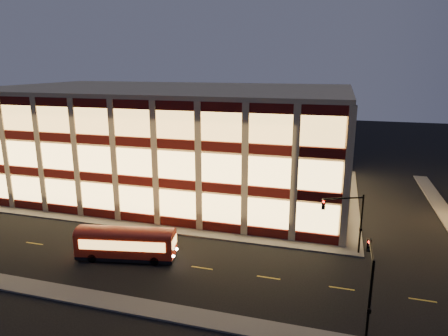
% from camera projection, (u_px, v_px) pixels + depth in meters
% --- Properties ---
extents(ground, '(200.00, 200.00, 0.00)m').
position_uv_depth(ground, '(134.00, 230.00, 43.86)').
color(ground, black).
rests_on(ground, ground).
extents(sidewalk_office_south, '(54.00, 2.00, 0.15)m').
position_uv_depth(sidewalk_office_south, '(115.00, 223.00, 45.58)').
color(sidewalk_office_south, '#514F4C').
rests_on(sidewalk_office_south, ground).
extents(sidewalk_office_east, '(2.00, 30.00, 0.15)m').
position_uv_depth(sidewalk_office_east, '(350.00, 199.00, 53.42)').
color(sidewalk_office_east, '#514F4C').
rests_on(sidewalk_office_east, ground).
extents(sidewalk_tower_west, '(2.00, 30.00, 0.15)m').
position_uv_depth(sidewalk_tower_west, '(441.00, 207.00, 50.45)').
color(sidewalk_tower_west, '#514F4C').
rests_on(sidewalk_tower_west, ground).
extents(sidewalk_near, '(100.00, 2.00, 0.15)m').
position_uv_depth(sidewalk_near, '(54.00, 291.00, 31.76)').
color(sidewalk_near, '#514F4C').
rests_on(sidewalk_near, ground).
extents(office_building, '(50.45, 30.45, 14.50)m').
position_uv_depth(office_building, '(170.00, 137.00, 58.55)').
color(office_building, tan).
rests_on(office_building, ground).
extents(traffic_signal_far, '(3.79, 1.87, 6.00)m').
position_uv_depth(traffic_signal_far, '(348.00, 214.00, 37.04)').
color(traffic_signal_far, black).
rests_on(traffic_signal_far, ground).
extents(traffic_signal_near, '(0.32, 4.45, 6.00)m').
position_uv_depth(traffic_signal_near, '(370.00, 276.00, 26.22)').
color(traffic_signal_near, black).
rests_on(traffic_signal_near, ground).
extents(trolley_bus, '(9.36, 3.92, 3.08)m').
position_uv_depth(trolley_bus, '(126.00, 242.00, 36.92)').
color(trolley_bus, '#A11908').
rests_on(trolley_bus, ground).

